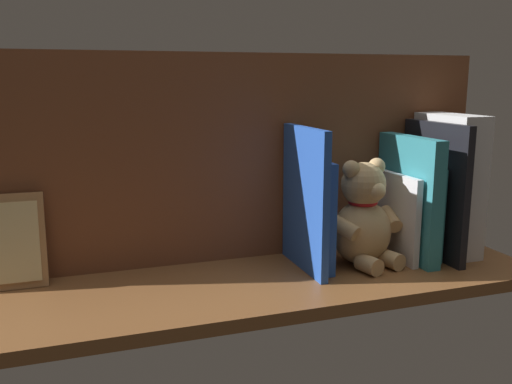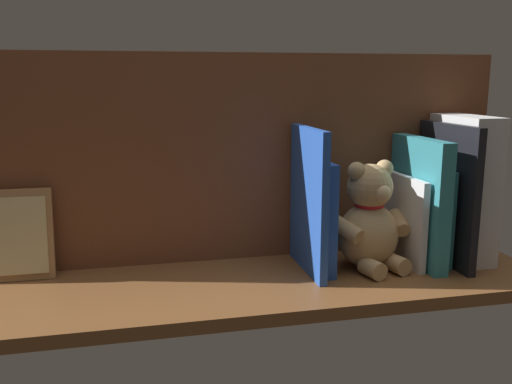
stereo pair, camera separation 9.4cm
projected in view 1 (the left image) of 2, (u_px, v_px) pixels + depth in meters
ground_plane at (256, 285)px, 97.91cm from camera, size 103.50×29.97×2.20cm
shelf_back_panel at (234, 159)px, 105.55cm from camera, size 103.50×1.50×39.22cm
dictionary_thick_white at (448, 184)px, 111.19cm from camera, size 6.30×16.20×27.69cm
book_0 at (434, 190)px, 108.45cm from camera, size 1.52×19.61×26.37cm
book_1 at (416, 209)px, 110.49cm from camera, size 2.19×15.41×18.11cm
book_2 at (408, 198)px, 107.55cm from camera, size 2.76×18.48×23.81cm
book_3 at (393, 215)px, 108.45cm from camera, size 1.28×16.38×16.68cm
teddy_bear at (363, 218)px, 104.21cm from camera, size 15.80×14.53×19.98cm
book_4 at (313, 213)px, 103.29cm from camera, size 2.28×15.23×20.19cm
book_5 at (305, 199)px, 100.75cm from camera, size 1.39×17.87×26.13cm
picture_frame_leaning at (6, 242)px, 92.14cm from camera, size 12.31×3.60×16.01cm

